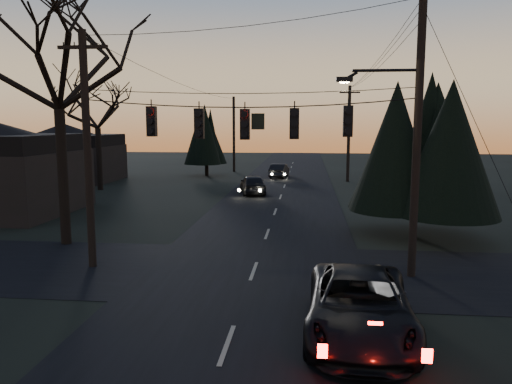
# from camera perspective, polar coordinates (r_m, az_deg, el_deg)

# --- Properties ---
(main_road) EXTENTS (8.00, 120.00, 0.02)m
(main_road) POSITION_cam_1_polar(r_m,az_deg,el_deg) (27.77, 1.94, -3.01)
(main_road) COLOR black
(main_road) RESTS_ON ground
(cross_road) EXTENTS (60.00, 7.00, 0.02)m
(cross_road) POSITION_cam_1_polar(r_m,az_deg,el_deg) (18.09, -0.27, -9.04)
(cross_road) COLOR black
(cross_road) RESTS_ON ground
(utility_pole_right) EXTENTS (5.00, 0.30, 10.00)m
(utility_pole_right) POSITION_cam_1_polar(r_m,az_deg,el_deg) (18.36, 17.29, -9.17)
(utility_pole_right) COLOR black
(utility_pole_right) RESTS_ON ground
(utility_pole_left) EXTENTS (1.80, 0.30, 8.50)m
(utility_pole_left) POSITION_cam_1_polar(r_m,az_deg,el_deg) (19.63, -18.14, -8.09)
(utility_pole_left) COLOR black
(utility_pole_left) RESTS_ON ground
(utility_pole_far_r) EXTENTS (1.80, 0.30, 8.50)m
(utility_pole_far_r) POSITION_cam_1_polar(r_m,az_deg,el_deg) (45.65, 10.41, 1.18)
(utility_pole_far_r) COLOR black
(utility_pole_far_r) RESTS_ON ground
(utility_pole_far_l) EXTENTS (0.30, 0.30, 8.00)m
(utility_pole_far_l) POSITION_cam_1_polar(r_m,az_deg,el_deg) (54.04, -2.52, 2.34)
(utility_pole_far_l) COLOR black
(utility_pole_far_l) RESTS_ON ground
(span_signal_assembly) EXTENTS (11.50, 0.44, 1.53)m
(span_signal_assembly) POSITION_cam_1_polar(r_m,az_deg,el_deg) (17.33, -1.07, 7.93)
(span_signal_assembly) COLOR black
(span_signal_assembly) RESTS_ON ground
(bare_tree_left) EXTENTS (9.08, 9.08, 11.69)m
(bare_tree_left) POSITION_cam_1_polar(r_m,az_deg,el_deg) (23.14, -21.87, 14.56)
(bare_tree_left) COLOR black
(bare_tree_left) RESTS_ON ground
(evergreen_right) EXTENTS (4.75, 4.75, 7.18)m
(evergreen_right) POSITION_cam_1_polar(r_m,az_deg,el_deg) (23.96, 17.90, 4.92)
(evergreen_right) COLOR black
(evergreen_right) RESTS_ON ground
(bare_tree_dist) EXTENTS (7.61, 7.61, 9.73)m
(bare_tree_dist) POSITION_cam_1_polar(r_m,az_deg,el_deg) (41.05, -17.75, 9.70)
(bare_tree_dist) COLOR black
(bare_tree_dist) RESTS_ON ground
(evergreen_dist) EXTENTS (3.14, 3.14, 6.34)m
(evergreen_dist) POSITION_cam_1_polar(r_m,az_deg,el_deg) (49.89, -5.70, 6.17)
(evergreen_dist) COLOR black
(evergreen_dist) RESTS_ON ground
(house_left_far) EXTENTS (9.00, 7.00, 5.20)m
(house_left_far) POSITION_cam_1_polar(r_m,az_deg,el_deg) (48.49, -20.99, 4.26)
(house_left_far) COLOR black
(house_left_far) RESTS_ON ground
(suv_near) EXTENTS (2.87, 5.70, 1.55)m
(suv_near) POSITION_cam_1_polar(r_m,az_deg,el_deg) (13.00, 11.74, -12.59)
(suv_near) COLOR black
(suv_near) RESTS_ON ground
(sedan_oncoming_a) EXTENTS (2.55, 4.51, 1.45)m
(sedan_oncoming_a) POSITION_cam_1_polar(r_m,az_deg,el_deg) (37.04, -0.37, 0.88)
(sedan_oncoming_a) COLOR black
(sedan_oncoming_a) RESTS_ON ground
(sedan_oncoming_b) EXTENTS (1.85, 4.11, 1.31)m
(sedan_oncoming_b) POSITION_cam_1_polar(r_m,az_deg,el_deg) (48.19, 2.69, 2.44)
(sedan_oncoming_b) COLOR black
(sedan_oncoming_b) RESTS_ON ground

